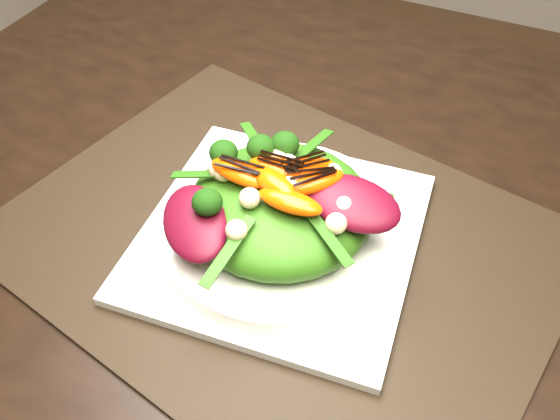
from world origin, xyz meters
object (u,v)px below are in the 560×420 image
at_px(plate_base, 280,235).
at_px(lettuce_mound, 280,207).
at_px(dining_table, 500,276).
at_px(placemat, 280,240).
at_px(salad_bowl, 280,226).
at_px(orange_segment, 270,156).

relative_size(plate_base, lettuce_mound, 1.49).
height_order(dining_table, plate_base, dining_table).
bearing_deg(plate_base, placemat, -135.00).
relative_size(plate_base, salad_bowl, 1.11).
distance_m(plate_base, salad_bowl, 0.01).
bearing_deg(placemat, orange_segment, 131.20).
height_order(lettuce_mound, orange_segment, orange_segment).
bearing_deg(dining_table, lettuce_mound, -162.94).
bearing_deg(dining_table, salad_bowl, -162.94).
distance_m(placemat, lettuce_mound, 0.05).
relative_size(placemat, salad_bowl, 2.23).
bearing_deg(plate_base, dining_table, 17.06).
relative_size(placemat, orange_segment, 8.82).
bearing_deg(placemat, lettuce_mound, 26.57).
height_order(placemat, salad_bowl, salad_bowl).
height_order(dining_table, placemat, dining_table).
xyz_separation_m(placemat, salad_bowl, (0.00, 0.00, 0.02)).
distance_m(placemat, plate_base, 0.01).
distance_m(lettuce_mound, orange_segment, 0.05).
xyz_separation_m(lettuce_mound, orange_segment, (-0.02, 0.03, 0.04)).
relative_size(dining_table, lettuce_mound, 8.46).
bearing_deg(orange_segment, lettuce_mound, -48.80).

